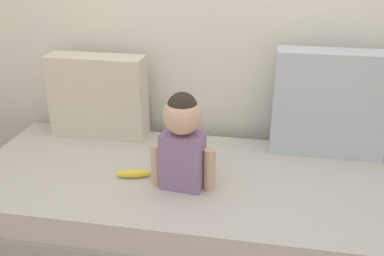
% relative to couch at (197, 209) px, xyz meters
% --- Properties ---
extents(ground_plane, '(12.00, 12.00, 0.00)m').
position_rel_couch_xyz_m(ground_plane, '(0.00, 0.00, -0.20)').
color(ground_plane, brown).
extents(couch, '(2.29, 0.93, 0.40)m').
position_rel_couch_xyz_m(couch, '(0.00, 0.00, 0.00)').
color(couch, '#9C978F').
rests_on(couch, ground).
extents(throw_pillow_left, '(0.55, 0.16, 0.47)m').
position_rel_couch_xyz_m(throw_pillow_left, '(-0.63, 0.36, 0.43)').
color(throw_pillow_left, beige).
rests_on(throw_pillow_left, couch).
extents(throw_pillow_right, '(0.57, 0.16, 0.55)m').
position_rel_couch_xyz_m(throw_pillow_right, '(0.63, 0.36, 0.48)').
color(throw_pillow_right, '#B2BCC6').
rests_on(throw_pillow_right, couch).
extents(toddler, '(0.30, 0.17, 0.46)m').
position_rel_couch_xyz_m(toddler, '(-0.05, -0.11, 0.45)').
color(toddler, gray).
rests_on(toddler, couch).
extents(banana, '(0.18, 0.08, 0.04)m').
position_rel_couch_xyz_m(banana, '(-0.30, -0.07, 0.22)').
color(banana, yellow).
rests_on(banana, couch).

